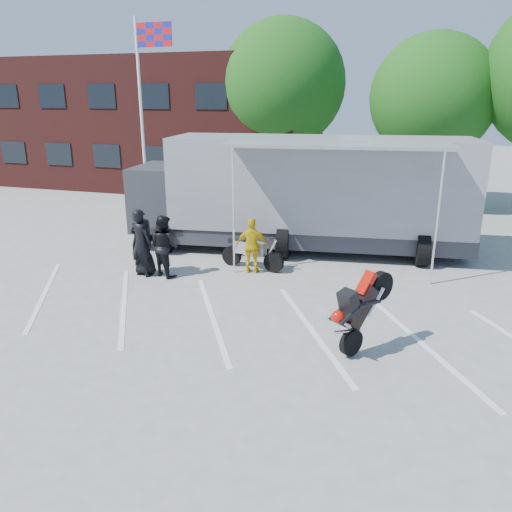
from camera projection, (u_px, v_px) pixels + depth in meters
The scene contains 13 objects.
ground at pixel (187, 333), 11.02m from camera, with size 100.00×100.00×0.00m, color #9F9F9A.
parking_bay_lines at pixel (205, 315), 11.93m from camera, with size 18.00×5.00×0.01m, color white.
office_building at pixel (159, 123), 29.15m from camera, with size 18.00×8.00×7.00m, color #4D1C19.
flagpole at pixel (146, 95), 20.34m from camera, with size 1.61×0.12×8.00m.
tree_left at pixel (283, 84), 24.43m from camera, with size 6.12×6.12×8.64m.
tree_mid at pixel (433, 98), 21.73m from camera, with size 5.44×5.44×7.68m.
transporter_truck at pixel (302, 249), 17.13m from camera, with size 11.79×5.68×3.75m, color gray, non-canonical shape.
parked_motorcycle at pixel (252, 269), 15.17m from camera, with size 0.70×2.09×1.09m, color #BCBCC1, non-canonical shape.
stunt_bike_rider at pixel (370, 347), 10.41m from camera, with size 0.74×1.57×1.85m, color black, non-canonical shape.
spectator_leather_a at pixel (145, 247), 14.49m from camera, with size 0.81×0.53×1.66m, color black.
spectator_leather_b at pixel (141, 243), 14.29m from camera, with size 0.72×0.47×1.98m, color black.
spectator_leather_c at pixel (164, 246), 14.33m from camera, with size 0.87×0.68×1.80m, color black.
spectator_hivis at pixel (252, 246), 14.59m from camera, with size 0.97×0.40×1.65m, color #E4B90C.
Camera 1 is at (4.43, -9.06, 5.00)m, focal length 35.00 mm.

